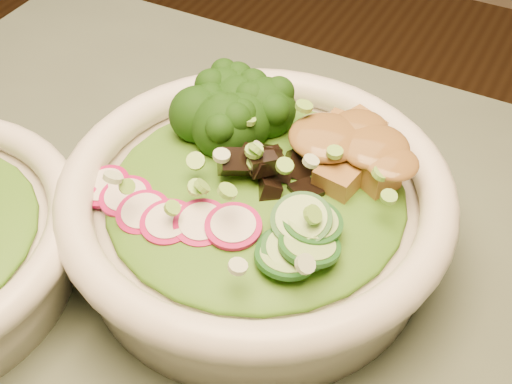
% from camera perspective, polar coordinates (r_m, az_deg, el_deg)
% --- Properties ---
extents(salad_bowl, '(0.28, 0.28, 0.08)m').
position_cam_1_polar(salad_bowl, '(0.52, 0.00, -1.63)').
color(salad_bowl, silver).
rests_on(salad_bowl, dining_table).
extents(lettuce_bed, '(0.22, 0.22, 0.03)m').
position_cam_1_polar(lettuce_bed, '(0.51, 0.00, 0.08)').
color(lettuce_bed, '#306816').
rests_on(lettuce_bed, salad_bowl).
extents(broccoli_florets, '(0.10, 0.10, 0.05)m').
position_cam_1_polar(broccoli_florets, '(0.54, -2.60, 5.90)').
color(broccoli_florets, black).
rests_on(broccoli_florets, salad_bowl).
extents(radish_slices, '(0.12, 0.08, 0.02)m').
position_cam_1_polar(radish_slices, '(0.49, -7.65, -1.68)').
color(radish_slices, '#A90D4E').
rests_on(radish_slices, salad_bowl).
extents(cucumber_slices, '(0.09, 0.09, 0.04)m').
position_cam_1_polar(cucumber_slices, '(0.45, 2.76, -4.46)').
color(cucumber_slices, '#9EC96F').
rests_on(cucumber_slices, salad_bowl).
extents(mushroom_heap, '(0.09, 0.09, 0.04)m').
position_cam_1_polar(mushroom_heap, '(0.50, 1.39, 1.67)').
color(mushroom_heap, black).
rests_on(mushroom_heap, salad_bowl).
extents(tofu_cubes, '(0.11, 0.09, 0.04)m').
position_cam_1_polar(tofu_cubes, '(0.52, 7.05, 2.71)').
color(tofu_cubes, brown).
rests_on(tofu_cubes, salad_bowl).
extents(peanut_sauce, '(0.07, 0.06, 0.02)m').
position_cam_1_polar(peanut_sauce, '(0.51, 7.18, 3.88)').
color(peanut_sauce, brown).
rests_on(peanut_sauce, tofu_cubes).
extents(scallion_garnish, '(0.20, 0.20, 0.03)m').
position_cam_1_polar(scallion_garnish, '(0.49, 0.00, 2.25)').
color(scallion_garnish, '#7ABD42').
rests_on(scallion_garnish, salad_bowl).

